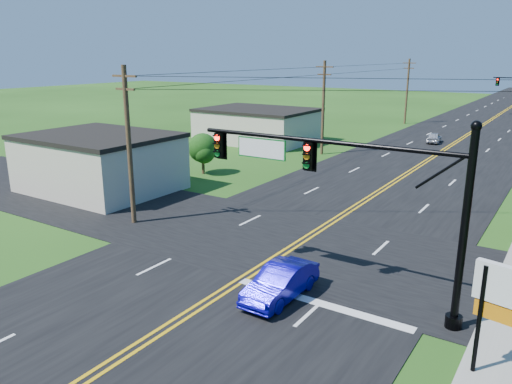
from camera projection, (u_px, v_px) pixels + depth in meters
The scene contains 13 objects.
ground at pixel (113, 359), 16.14m from camera, with size 260.00×260.00×0.00m, color #1C3F12.
road_main at pixel (456, 141), 56.52m from camera, with size 16.00×220.00×0.04m, color black.
road_cross at pixel (293, 244), 25.83m from camera, with size 70.00×10.00×0.04m, color black.
signal_mast_main at pixel (344, 184), 19.06m from camera, with size 11.30×0.60×7.48m.
cream_bldg_near at pixel (100, 162), 35.85m from camera, with size 10.20×8.20×4.10m.
cream_bldg_far at pixel (258, 125), 56.34m from camera, with size 12.20×9.20×3.70m.
utility_pole_left_a at pixel (129, 143), 27.96m from camera, with size 1.80×0.28×9.00m.
utility_pole_left_b at pixel (323, 106), 48.15m from camera, with size 1.80×0.28×9.00m.
utility_pole_left_c at pixel (407, 90), 69.96m from camera, with size 1.80×0.28×9.00m.
tree_left at pixel (203, 148), 40.70m from camera, with size 2.40×2.40×3.37m.
blue_car at pixel (281, 283), 20.00m from camera, with size 1.42×4.08×1.35m, color #0C079C.
distant_car at pixel (434, 138), 55.42m from camera, with size 1.37×3.42×1.16m, color silver.
pylon_sign at pixel (505, 299), 14.42m from camera, with size 1.81×0.61×3.70m.
Camera 1 is at (11.60, -9.30, 9.51)m, focal length 35.00 mm.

